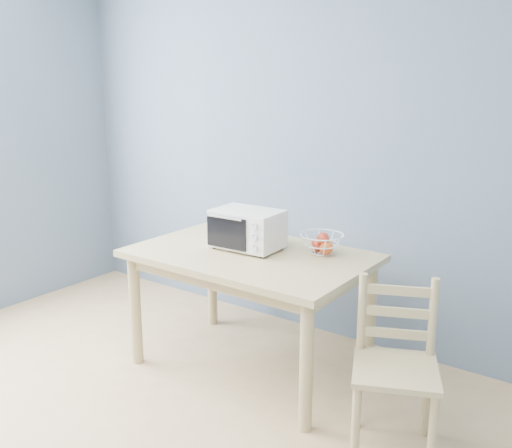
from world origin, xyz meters
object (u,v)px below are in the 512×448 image
Objects in this scene: dining_chair at (395,369)px; dining_table at (250,269)px; toaster_oven at (245,228)px; fruit_basket at (323,243)px.

dining_table is at bearing 142.79° from dining_chair.
toaster_oven reaches higher than dining_chair.
fruit_basket is 0.34× the size of dining_chair.
fruit_basket is (0.36, 0.23, 0.17)m from dining_table.
dining_chair is at bearing -13.13° from dining_table.
toaster_oven is at bearing -157.88° from fruit_basket.
fruit_basket reaches higher than dining_table.
toaster_oven is 1.23m from dining_chair.
toaster_oven reaches higher than dining_table.
dining_table is 1.67× the size of dining_chair.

